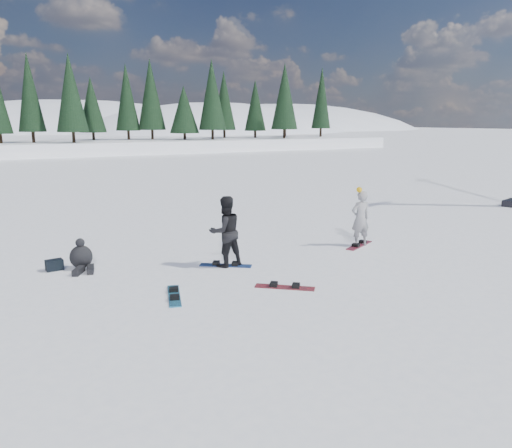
{
  "coord_description": "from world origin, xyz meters",
  "views": [
    {
      "loc": [
        -8.8,
        -11.85,
        4.13
      ],
      "look_at": [
        -2.04,
        0.99,
        1.1
      ],
      "focal_mm": 35.0,
      "sensor_mm": 36.0,
      "label": 1
    }
  ],
  "objects_px": {
    "snowboarder_woman": "(360,218)",
    "snowboard_loose_a": "(174,296)",
    "gear_bag": "(54,265)",
    "snowboard_loose_b": "(285,287)",
    "snowboarder_man": "(225,232)",
    "seated_rider": "(81,258)"
  },
  "relations": [
    {
      "from": "snowboard_loose_a",
      "to": "snowboard_loose_b",
      "type": "height_order",
      "value": "same"
    },
    {
      "from": "seated_rider",
      "to": "gear_bag",
      "type": "bearing_deg",
      "value": -179.38
    },
    {
      "from": "snowboarder_woman",
      "to": "seated_rider",
      "type": "distance_m",
      "value": 8.82
    },
    {
      "from": "seated_rider",
      "to": "snowboard_loose_b",
      "type": "relative_size",
      "value": 0.76
    },
    {
      "from": "snowboarder_woman",
      "to": "snowboarder_man",
      "type": "xyz_separation_m",
      "value": [
        -4.94,
        -0.07,
        0.08
      ]
    },
    {
      "from": "snowboard_loose_a",
      "to": "snowboard_loose_b",
      "type": "xyz_separation_m",
      "value": [
        2.66,
        -0.7,
        0.0
      ]
    },
    {
      "from": "gear_bag",
      "to": "snowboard_loose_b",
      "type": "height_order",
      "value": "gear_bag"
    },
    {
      "from": "snowboarder_woman",
      "to": "snowboard_loose_b",
      "type": "xyz_separation_m",
      "value": [
        -4.42,
        -2.52,
        -0.93
      ]
    },
    {
      "from": "snowboarder_man",
      "to": "snowboard_loose_b",
      "type": "relative_size",
      "value": 1.36
    },
    {
      "from": "snowboarder_man",
      "to": "snowboard_loose_b",
      "type": "height_order",
      "value": "snowboarder_man"
    },
    {
      "from": "snowboarder_woman",
      "to": "snowboard_loose_a",
      "type": "bearing_deg",
      "value": 19.56
    },
    {
      "from": "gear_bag",
      "to": "snowboard_loose_a",
      "type": "xyz_separation_m",
      "value": [
        2.28,
        -3.61,
        -0.14
      ]
    },
    {
      "from": "snowboarder_woman",
      "to": "snowboard_loose_a",
      "type": "height_order",
      "value": "snowboarder_woman"
    },
    {
      "from": "snowboarder_man",
      "to": "gear_bag",
      "type": "relative_size",
      "value": 4.53
    },
    {
      "from": "snowboarder_man",
      "to": "snowboard_loose_a",
      "type": "relative_size",
      "value": 1.36
    },
    {
      "from": "seated_rider",
      "to": "snowboard_loose_b",
      "type": "height_order",
      "value": "seated_rider"
    },
    {
      "from": "seated_rider",
      "to": "snowboard_loose_b",
      "type": "xyz_separation_m",
      "value": [
        4.24,
        -4.05,
        -0.32
      ]
    },
    {
      "from": "snowboarder_woman",
      "to": "gear_bag",
      "type": "xyz_separation_m",
      "value": [
        -9.36,
        1.79,
        -0.79
      ]
    },
    {
      "from": "snowboarder_man",
      "to": "seated_rider",
      "type": "distance_m",
      "value": 4.11
    },
    {
      "from": "snowboarder_man",
      "to": "seated_rider",
      "type": "height_order",
      "value": "snowboarder_man"
    },
    {
      "from": "gear_bag",
      "to": "snowboard_loose_b",
      "type": "relative_size",
      "value": 0.3
    },
    {
      "from": "gear_bag",
      "to": "snowboard_loose_a",
      "type": "distance_m",
      "value": 4.27
    }
  ]
}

